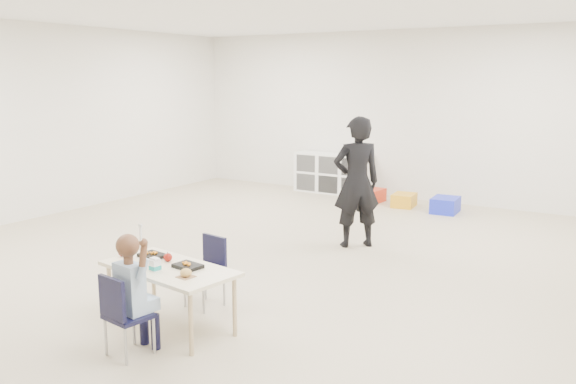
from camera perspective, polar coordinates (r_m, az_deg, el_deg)
The scene contains 16 objects.
room at distance 6.43m, azimuth -3.84°, elevation 5.08°, with size 9.00×9.02×2.80m.
table at distance 5.11m, azimuth -10.96°, elevation -9.63°, with size 1.21×0.73×0.52m.
chair_near at distance 4.70m, azimuth -14.67°, elevation -11.01°, with size 0.30×0.29×0.63m, color black, non-canonical shape.
chair_far at distance 5.51m, azimuth -7.86°, elevation -7.49°, with size 0.30×0.29×0.63m, color black, non-canonical shape.
child at distance 4.64m, azimuth -14.78°, elevation -8.93°, with size 0.42×0.42×0.99m, color #A1B6DA, non-canonical shape.
lunch_tray_near at distance 4.97m, azimuth -9.35°, elevation -6.85°, with size 0.22×0.16×0.03m, color black.
lunch_tray_far at distance 5.31m, azimuth -12.57°, elevation -5.82°, with size 0.22×0.16×0.03m, color black.
milk_carton at distance 4.94m, azimuth -12.34°, elevation -6.65°, with size 0.07×0.07×0.10m, color white.
bread_roll at distance 4.75m, azimuth -9.54°, elevation -7.46°, with size 0.09×0.09×0.07m, color tan.
apple_near at distance 5.16m, azimuth -11.18°, elevation -6.02°, with size 0.07×0.07×0.07m, color maroon.
apple_far at distance 5.39m, azimuth -15.24°, elevation -5.46°, with size 0.07×0.07×0.07m, color maroon.
cubby_shelf at distance 10.82m, azimuth 4.25°, elevation 1.74°, with size 1.40×0.40×0.70m, color white.
adult at distance 7.34m, azimuth 6.43°, elevation 0.91°, with size 0.58×0.38×1.58m, color black.
bin_red at distance 10.14m, azimuth 7.77°, elevation -0.32°, with size 0.34×0.44×0.22m, color red.
bin_yellow at distance 9.85m, azimuth 10.80°, elevation -0.76°, with size 0.33×0.43×0.21m, color orange.
bin_blue at distance 9.55m, azimuth 14.50°, elevation -1.19°, with size 0.37×0.48×0.23m, color #1C2AD2.
Camera 1 is at (3.72, -5.20, 2.02)m, focal length 38.00 mm.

